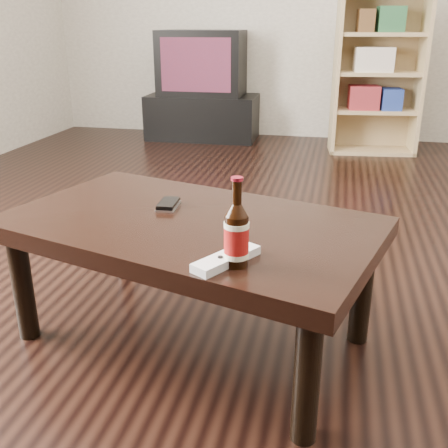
% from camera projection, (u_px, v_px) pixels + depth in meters
% --- Properties ---
extents(floor, '(5.00, 6.00, 0.01)m').
position_uv_depth(floor, '(318.00, 307.00, 1.88)').
color(floor, black).
rests_on(floor, ground).
extents(tv_stand, '(0.94, 0.48, 0.37)m').
position_uv_depth(tv_stand, '(203.00, 117.00, 4.53)').
color(tv_stand, black).
rests_on(tv_stand, floor).
extents(tv, '(0.70, 0.45, 0.52)m').
position_uv_depth(tv, '(202.00, 63.00, 4.37)').
color(tv, black).
rests_on(tv, tv_stand).
extents(bookshelf, '(0.67, 0.36, 1.19)m').
position_uv_depth(bookshelf, '(377.00, 70.00, 3.91)').
color(bookshelf, '#9D7956').
rests_on(bookshelf, floor).
extents(coffee_table, '(1.22, 0.91, 0.41)m').
position_uv_depth(coffee_table, '(190.00, 236.00, 1.56)').
color(coffee_table, black).
rests_on(coffee_table, floor).
extents(beer_bottle, '(0.08, 0.08, 0.22)m').
position_uv_depth(beer_bottle, '(236.00, 235.00, 1.23)').
color(beer_bottle, black).
rests_on(beer_bottle, coffee_table).
extents(phone, '(0.06, 0.11, 0.02)m').
position_uv_depth(phone, '(168.00, 204.00, 1.65)').
color(phone, '#BABABC').
rests_on(phone, coffee_table).
extents(remote, '(0.15, 0.19, 0.02)m').
position_uv_depth(remote, '(227.00, 259.00, 1.26)').
color(remote, silver).
rests_on(remote, coffee_table).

